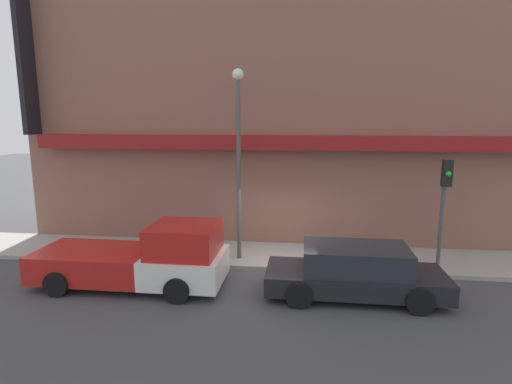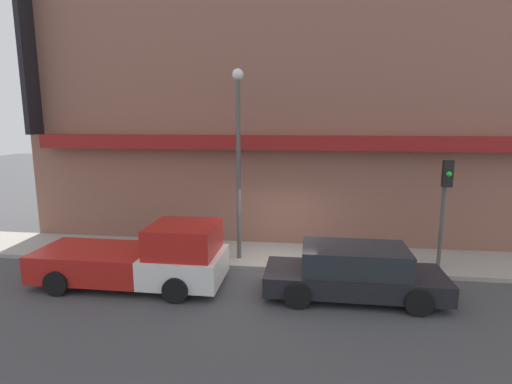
# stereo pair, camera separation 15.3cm
# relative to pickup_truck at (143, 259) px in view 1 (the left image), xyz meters

# --- Properties ---
(ground_plane) EXTENTS (80.00, 80.00, 0.00)m
(ground_plane) POSITION_rel_pickup_truck_xyz_m (3.71, 1.49, -0.80)
(ground_plane) COLOR #424244
(sidewalk) EXTENTS (36.00, 2.58, 0.14)m
(sidewalk) POSITION_rel_pickup_truck_xyz_m (3.71, 2.79, -0.73)
(sidewalk) COLOR #9E998E
(sidewalk) RESTS_ON ground
(building) EXTENTS (19.80, 3.80, 11.46)m
(building) POSITION_rel_pickup_truck_xyz_m (3.70, 5.56, 4.41)
(building) COLOR brown
(building) RESTS_ON ground
(pickup_truck) EXTENTS (5.38, 2.19, 1.84)m
(pickup_truck) POSITION_rel_pickup_truck_xyz_m (0.00, 0.00, 0.00)
(pickup_truck) COLOR white
(pickup_truck) RESTS_ON ground
(parked_car) EXTENTS (4.72, 1.97, 1.39)m
(parked_car) POSITION_rel_pickup_truck_xyz_m (5.90, -0.00, -0.11)
(parked_car) COLOR black
(parked_car) RESTS_ON ground
(fire_hydrant) EXTENTS (0.20, 0.20, 0.72)m
(fire_hydrant) POSITION_rel_pickup_truck_xyz_m (-0.27, 1.96, -0.30)
(fire_hydrant) COLOR #196633
(fire_hydrant) RESTS_ON sidewalk
(street_lamp) EXTENTS (0.36, 0.36, 6.11)m
(street_lamp) POSITION_rel_pickup_truck_xyz_m (2.40, 2.23, 3.11)
(street_lamp) COLOR #4C4C4C
(street_lamp) RESTS_ON sidewalk
(traffic_light) EXTENTS (0.28, 0.42, 3.38)m
(traffic_light) POSITION_rel_pickup_truck_xyz_m (8.73, 2.13, 1.68)
(traffic_light) COLOR #4C4C4C
(traffic_light) RESTS_ON sidewalk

